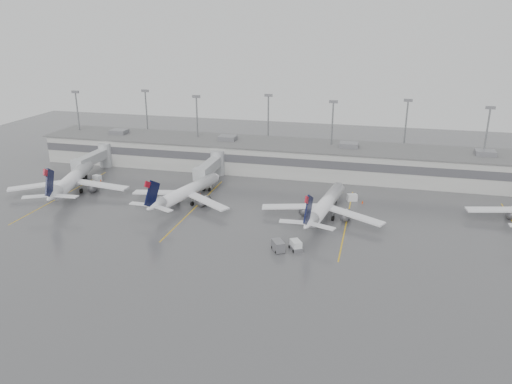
% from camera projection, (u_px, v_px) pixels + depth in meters
% --- Properties ---
extents(ground, '(260.00, 260.00, 0.00)m').
position_uv_depth(ground, '(239.00, 261.00, 90.62)').
color(ground, '#4C4C4E').
rests_on(ground, ground).
extents(terminal, '(152.00, 17.00, 9.45)m').
position_uv_depth(terminal, '(295.00, 158.00, 142.37)').
color(terminal, '#A7A7A2').
rests_on(terminal, ground).
extents(light_masts, '(142.40, 8.00, 20.60)m').
position_uv_depth(light_masts, '(299.00, 127.00, 145.08)').
color(light_masts, gray).
rests_on(light_masts, ground).
extents(jet_bridge_left, '(4.00, 17.20, 7.00)m').
position_uv_depth(jet_bridge_left, '(98.00, 157.00, 144.01)').
color(jet_bridge_left, '#ABAEB1').
rests_on(jet_bridge_left, ground).
extents(jet_bridge_right, '(4.00, 17.20, 7.00)m').
position_uv_depth(jet_bridge_right, '(213.00, 165.00, 135.96)').
color(jet_bridge_right, '#ABAEB1').
rests_on(jet_bridge_right, ground).
extents(stand_markings, '(105.25, 40.00, 0.01)m').
position_uv_depth(stand_markings, '(268.00, 214.00, 112.61)').
color(stand_markings, '#E6AD0D').
rests_on(stand_markings, ground).
extents(jet_far_left, '(28.89, 32.83, 10.87)m').
position_uv_depth(jet_far_left, '(71.00, 180.00, 125.47)').
color(jet_far_left, white).
rests_on(jet_far_left, ground).
extents(jet_mid_left, '(25.86, 29.33, 9.64)m').
position_uv_depth(jet_mid_left, '(186.00, 192.00, 117.89)').
color(jet_mid_left, white).
rests_on(jet_mid_left, ground).
extents(jet_mid_right, '(27.16, 30.66, 9.96)m').
position_uv_depth(jet_mid_right, '(324.00, 205.00, 109.12)').
color(jet_mid_right, white).
rests_on(jet_mid_right, ground).
extents(baggage_tug, '(3.12, 3.53, 1.94)m').
position_uv_depth(baggage_tug, '(296.00, 246.00, 94.84)').
color(baggage_tug, silver).
rests_on(baggage_tug, ground).
extents(baggage_cart, '(3.15, 3.61, 2.02)m').
position_uv_depth(baggage_cart, '(278.00, 246.00, 94.38)').
color(baggage_cart, slate).
rests_on(baggage_cart, ground).
extents(gse_uld_a, '(2.52, 2.02, 1.55)m').
position_uv_depth(gse_uld_a, '(97.00, 178.00, 135.41)').
color(gse_uld_a, silver).
rests_on(gse_uld_a, ground).
extents(gse_uld_b, '(2.84, 1.99, 1.93)m').
position_uv_depth(gse_uld_b, '(206.00, 185.00, 129.03)').
color(gse_uld_b, silver).
rests_on(gse_uld_b, ground).
extents(gse_uld_c, '(2.71, 2.29, 1.63)m').
position_uv_depth(gse_uld_c, '(352.00, 197.00, 120.58)').
color(gse_uld_c, silver).
rests_on(gse_uld_c, ground).
extents(gse_loader, '(2.80, 3.64, 2.01)m').
position_uv_depth(gse_loader, '(201.00, 171.00, 140.49)').
color(gse_loader, slate).
rests_on(gse_loader, ground).
extents(cone_a, '(0.50, 0.50, 0.80)m').
position_uv_depth(cone_a, '(100.00, 180.00, 135.20)').
color(cone_a, '#FE3C05').
rests_on(cone_a, ground).
extents(cone_b, '(0.50, 0.50, 0.79)m').
position_uv_depth(cone_b, '(200.00, 195.00, 123.82)').
color(cone_b, '#FE3C05').
rests_on(cone_b, ground).
extents(cone_c, '(0.43, 0.43, 0.68)m').
position_uv_depth(cone_c, '(362.00, 202.00, 118.99)').
color(cone_c, '#FE3C05').
rests_on(cone_c, ground).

